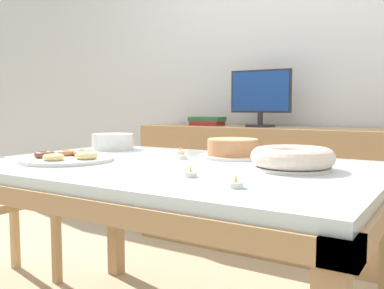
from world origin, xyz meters
name	(u,v)px	position (x,y,z in m)	size (l,w,h in m)	color
wall_back	(306,57)	(0.00, 1.62, 1.30)	(8.00, 0.10, 2.60)	silver
dining_table	(173,185)	(0.00, 0.00, 0.66)	(1.56, 1.04, 0.74)	silver
sideboard	(289,191)	(0.00, 1.32, 0.41)	(2.10, 0.44, 0.83)	tan
computer_monitor	(260,98)	(-0.21, 1.32, 1.02)	(0.42, 0.20, 0.38)	#262628
book_stack	(207,121)	(-0.62, 1.32, 0.86)	(0.24, 0.19, 0.06)	maroon
cake_chocolate_round	(233,149)	(0.11, 0.29, 0.78)	(0.28, 0.28, 0.08)	silver
cake_golden_bundt	(292,158)	(0.44, 0.08, 0.78)	(0.29, 0.29, 0.08)	silver
pastry_platter	(67,158)	(-0.40, -0.16, 0.75)	(0.37, 0.37, 0.04)	silver
plate_stack	(113,142)	(-0.57, 0.29, 0.78)	(0.21, 0.21, 0.08)	silver
tealight_centre	(180,152)	(-0.16, 0.29, 0.75)	(0.04, 0.04, 0.04)	silver
tealight_left_edge	(183,157)	(-0.05, 0.14, 0.75)	(0.04, 0.04, 0.04)	silver
tealight_near_cakes	(236,184)	(0.43, -0.32, 0.75)	(0.04, 0.04, 0.04)	silver
tealight_near_front	(191,174)	(0.23, -0.23, 0.75)	(0.04, 0.04, 0.04)	silver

